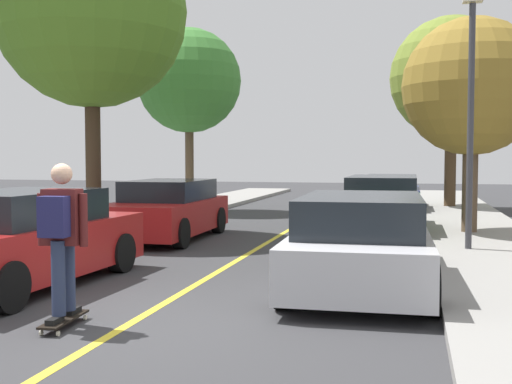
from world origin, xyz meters
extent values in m
plane|color=#353538|center=(0.00, 0.00, 0.00)|extent=(80.00, 80.00, 0.00)
cube|color=gold|center=(0.00, 4.00, 0.00)|extent=(0.12, 39.20, 0.01)
cube|color=maroon|center=(-2.39, 1.52, 0.56)|extent=(1.90, 4.32, 0.75)
cube|color=black|center=(-2.40, 1.45, 1.17)|extent=(1.62, 2.46, 0.47)
cylinder|color=black|center=(-1.64, 0.06, 0.32)|extent=(0.24, 0.65, 0.64)
cylinder|color=black|center=(-1.53, 2.91, 0.32)|extent=(0.24, 0.65, 0.64)
cylinder|color=black|center=(-3.14, 2.98, 0.32)|extent=(0.24, 0.65, 0.64)
cube|color=maroon|center=(-2.39, 7.04, 0.54)|extent=(1.88, 4.22, 0.71)
cube|color=black|center=(-2.40, 7.27, 1.12)|extent=(1.63, 2.44, 0.46)
cylinder|color=black|center=(-1.53, 5.67, 0.32)|extent=(0.23, 0.64, 0.64)
cylinder|color=black|center=(-3.20, 5.64, 0.32)|extent=(0.23, 0.64, 0.64)
cylinder|color=black|center=(-1.58, 8.45, 0.32)|extent=(0.23, 0.64, 0.64)
cylinder|color=black|center=(-3.26, 8.42, 0.32)|extent=(0.23, 0.64, 0.64)
cube|color=#B7B7BC|center=(2.39, 2.69, 0.51)|extent=(1.99, 4.64, 0.66)
cube|color=black|center=(2.40, 2.50, 1.09)|extent=(1.72, 2.88, 0.51)
cylinder|color=black|center=(1.48, 4.26, 0.32)|extent=(0.24, 0.65, 0.64)
cylinder|color=black|center=(3.22, 4.31, 0.32)|extent=(0.24, 0.65, 0.64)
cylinder|color=black|center=(1.57, 1.07, 0.32)|extent=(0.24, 0.65, 0.64)
cylinder|color=black|center=(3.31, 1.12, 0.32)|extent=(0.24, 0.65, 0.64)
cube|color=#1E5B33|center=(2.39, 9.40, 0.54)|extent=(1.81, 4.19, 0.72)
cube|color=black|center=(2.39, 9.15, 1.16)|extent=(1.59, 2.84, 0.52)
cylinder|color=black|center=(1.55, 10.80, 0.32)|extent=(0.22, 0.64, 0.64)
cylinder|color=black|center=(3.24, 10.80, 0.32)|extent=(0.22, 0.64, 0.64)
cylinder|color=black|center=(1.55, 8.01, 0.32)|extent=(0.22, 0.64, 0.64)
cylinder|color=black|center=(3.24, 8.00, 0.32)|extent=(0.22, 0.64, 0.64)
cube|color=navy|center=(2.39, 15.88, 0.50)|extent=(1.89, 4.25, 0.64)
cube|color=black|center=(2.39, 15.66, 1.05)|extent=(1.66, 2.59, 0.46)
cylinder|color=black|center=(1.51, 17.29, 0.32)|extent=(0.22, 0.64, 0.64)
cylinder|color=black|center=(3.26, 17.30, 0.32)|extent=(0.22, 0.64, 0.64)
cylinder|color=black|center=(1.52, 14.45, 0.32)|extent=(0.22, 0.64, 0.64)
cylinder|color=black|center=(3.28, 14.46, 0.32)|extent=(0.22, 0.64, 0.64)
cylinder|color=#3D2D1E|center=(-4.40, 7.38, 2.08)|extent=(0.37, 0.37, 3.88)
sphere|color=#4C7A23|center=(-4.40, 7.38, 5.34)|extent=(4.56, 4.56, 4.56)
cylinder|color=brown|center=(-4.40, 14.20, 1.79)|extent=(0.29, 0.29, 3.30)
sphere|color=#3D7F33|center=(-4.40, 14.20, 4.50)|extent=(3.57, 3.57, 3.57)
cylinder|color=brown|center=(4.40, 9.00, 1.46)|extent=(0.35, 0.35, 2.63)
sphere|color=olive|center=(4.40, 9.00, 3.52)|extent=(3.19, 3.19, 3.19)
cylinder|color=#4C3823|center=(4.40, 17.10, 1.87)|extent=(0.40, 0.40, 3.47)
sphere|color=olive|center=(4.40, 17.10, 4.69)|extent=(4.33, 4.33, 4.33)
cylinder|color=#B2140F|center=(-3.89, 5.49, 0.42)|extent=(0.20, 0.20, 0.55)
sphere|color=#B2140F|center=(-3.89, 5.49, 0.75)|extent=(0.18, 0.18, 0.18)
cylinder|color=#38383D|center=(4.14, 6.09, 2.45)|extent=(0.12, 0.12, 4.62)
cube|color=black|center=(-0.64, -0.35, 0.09)|extent=(0.29, 0.85, 0.02)
cylinder|color=beige|center=(-0.77, -0.01, 0.03)|extent=(0.03, 0.06, 0.06)
cylinder|color=beige|center=(-0.58, 0.00, 0.03)|extent=(0.03, 0.06, 0.06)
cylinder|color=beige|center=(-0.71, -0.69, 0.03)|extent=(0.03, 0.06, 0.06)
cylinder|color=beige|center=(-0.52, -0.68, 0.03)|extent=(0.03, 0.06, 0.06)
cube|color=#99999E|center=(-0.67, -0.01, 0.07)|extent=(0.10, 0.05, 0.02)
cube|color=#99999E|center=(-0.62, -0.68, 0.07)|extent=(0.10, 0.05, 0.02)
cube|color=black|center=(-0.66, -0.13, 0.13)|extent=(0.12, 0.27, 0.06)
cube|color=black|center=(-0.63, -0.56, 0.13)|extent=(0.12, 0.27, 0.06)
cylinder|color=#283351|center=(-0.65, -0.22, 0.57)|extent=(0.16, 0.16, 0.82)
cylinder|color=#283351|center=(-0.63, -0.47, 0.57)|extent=(0.16, 0.16, 0.82)
cube|color=#511919|center=(-0.64, -0.35, 1.23)|extent=(0.42, 0.25, 0.62)
sphere|color=tan|center=(-0.64, -0.35, 1.70)|extent=(0.23, 0.23, 0.23)
cylinder|color=#511919|center=(-0.89, -0.37, 1.20)|extent=(0.10, 0.10, 0.58)
cylinder|color=#511919|center=(-0.40, -0.33, 1.20)|extent=(0.10, 0.10, 0.58)
cube|color=#1E1E4C|center=(-0.63, -0.54, 1.25)|extent=(0.31, 0.20, 0.44)
camera|label=1|loc=(3.09, -6.61, 1.89)|focal=44.71mm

